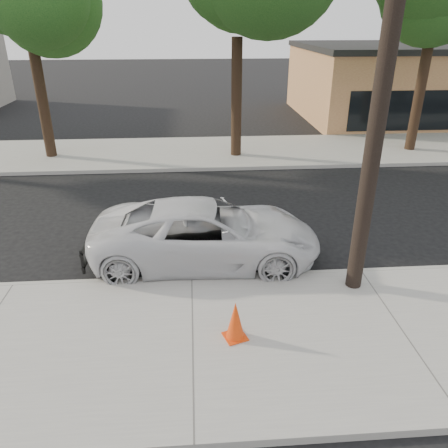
{
  "coord_description": "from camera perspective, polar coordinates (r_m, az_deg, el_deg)",
  "views": [
    {
      "loc": [
        0.11,
        -10.72,
        5.54
      ],
      "look_at": [
        0.82,
        -1.11,
        1.0
      ],
      "focal_mm": 35.0,
      "sensor_mm": 36.0,
      "label": 1
    }
  ],
  "objects": [
    {
      "name": "tree_b",
      "position": [
        19.7,
        -24.13,
        25.09
      ],
      "size": [
        4.34,
        4.2,
        8.45
      ],
      "color": "black",
      "rests_on": "far_sidewalk"
    },
    {
      "name": "curb_near",
      "position": [
        10.21,
        -4.22,
        -7.22
      ],
      "size": [
        90.0,
        0.12,
        0.16
      ],
      "primitive_type": "cube",
      "color": "#9E9B93",
      "rests_on": "ground"
    },
    {
      "name": "ground",
      "position": [
        12.07,
        -4.28,
        -2.17
      ],
      "size": [
        120.0,
        120.0,
        0.0
      ],
      "primitive_type": "plane",
      "color": "black",
      "rests_on": "ground"
    },
    {
      "name": "utility_pole",
      "position": [
        8.78,
        20.27,
        18.29
      ],
      "size": [
        1.4,
        0.34,
        9.0
      ],
      "color": "black",
      "rests_on": "near_sidewalk"
    },
    {
      "name": "traffic_cone",
      "position": [
        8.2,
        1.49,
        -12.52
      ],
      "size": [
        0.5,
        0.5,
        0.78
      ],
      "rotation": [
        0.0,
        0.0,
        0.32
      ],
      "color": "red",
      "rests_on": "near_sidewalk"
    },
    {
      "name": "police_cruiser",
      "position": [
        10.73,
        -2.29,
        -1.19
      ],
      "size": [
        5.63,
        2.77,
        1.54
      ],
      "primitive_type": "imported",
      "rotation": [
        0.0,
        0.0,
        1.53
      ],
      "color": "silver",
      "rests_on": "ground"
    },
    {
      "name": "near_sidewalk",
      "position": [
        8.43,
        -4.1,
        -15.26
      ],
      "size": [
        90.0,
        4.4,
        0.15
      ],
      "primitive_type": "cube",
      "color": "gray",
      "rests_on": "ground"
    },
    {
      "name": "far_sidewalk",
      "position": [
        19.98,
        -4.44,
        9.3
      ],
      "size": [
        90.0,
        5.0,
        0.15
      ],
      "primitive_type": "cube",
      "color": "gray",
      "rests_on": "ground"
    }
  ]
}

